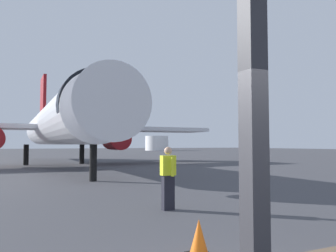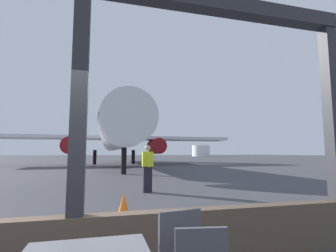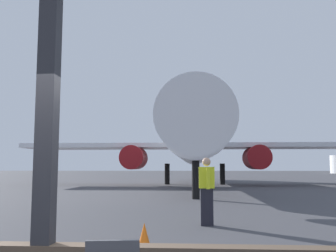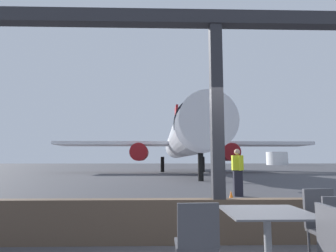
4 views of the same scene
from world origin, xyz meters
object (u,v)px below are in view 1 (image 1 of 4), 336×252
airplane (58,124)px  fuel_storage_tank (157,143)px  traffic_cone (199,238)px  ground_crew_worker (168,177)px

airplane → fuel_storage_tank: (35.84, 61.66, -1.41)m
airplane → traffic_cone: bearing=-92.1°
traffic_cone → fuel_storage_tank: bearing=67.0°
airplane → fuel_storage_tank: 71.33m
airplane → fuel_storage_tank: bearing=59.8°
ground_crew_worker → traffic_cone: (-1.16, -3.63, -0.63)m
fuel_storage_tank → airplane: bearing=-120.2°
airplane → traffic_cone: 25.22m
traffic_cone → fuel_storage_tank: fuel_storage_tank is taller
airplane → ground_crew_worker: 21.53m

